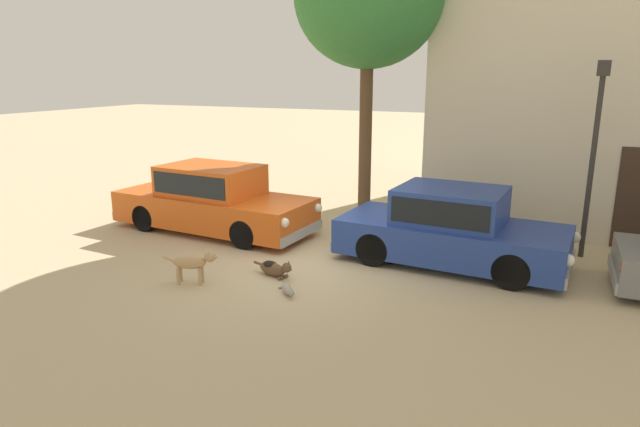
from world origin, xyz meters
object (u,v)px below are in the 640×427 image
(stray_dog_spotted, at_px, (194,262))
(parked_sedan_second, at_px, (451,227))
(stray_cat, at_px, (288,290))
(parked_sedan_nearest, at_px, (213,199))
(street_lamp, at_px, (596,135))
(stray_dog_tan, at_px, (274,268))

(stray_dog_spotted, bearing_deg, parked_sedan_second, 16.90)
(parked_sedan_second, distance_m, stray_cat, 3.42)
(parked_sedan_nearest, bearing_deg, street_lamp, 14.51)
(stray_cat, bearing_deg, stray_dog_tan, 179.10)
(stray_cat, xyz_separation_m, street_lamp, (4.43, 4.08, 2.33))
(parked_sedan_nearest, height_order, stray_dog_tan, parked_sedan_nearest)
(parked_sedan_nearest, xyz_separation_m, stray_cat, (3.28, -2.66, -0.66))
(parked_sedan_nearest, bearing_deg, stray_cat, -34.98)
(parked_sedan_nearest, distance_m, street_lamp, 8.01)
(stray_dog_spotted, height_order, stray_dog_tan, stray_dog_spotted)
(stray_dog_tan, height_order, stray_cat, stray_dog_tan)
(stray_cat, height_order, street_lamp, street_lamp)
(stray_dog_tan, bearing_deg, street_lamp, 49.11)
(parked_sedan_nearest, relative_size, stray_dog_spotted, 5.08)
(parked_sedan_second, relative_size, street_lamp, 1.18)
(street_lamp, bearing_deg, stray_dog_spotted, -144.88)
(parked_sedan_second, height_order, stray_dog_tan, parked_sedan_second)
(parked_sedan_nearest, distance_m, stray_dog_tan, 3.40)
(parked_sedan_second, bearing_deg, parked_sedan_nearest, -176.52)
(stray_cat, relative_size, street_lamp, 0.14)
(parked_sedan_nearest, xyz_separation_m, stray_dog_tan, (2.67, -2.02, -0.59))
(stray_cat, distance_m, street_lamp, 6.45)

